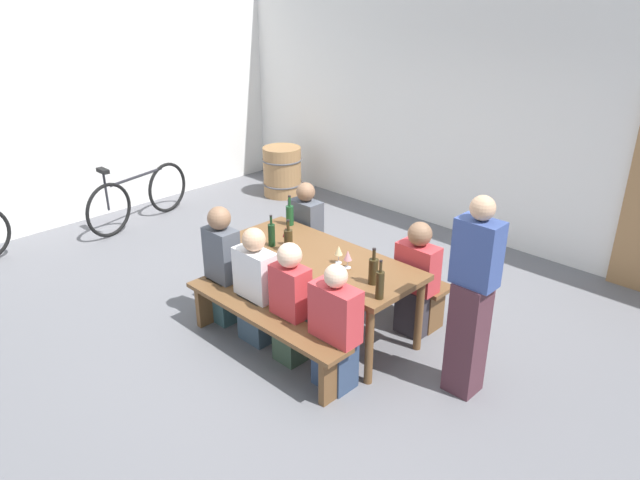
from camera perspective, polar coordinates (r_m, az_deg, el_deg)
name	(u,v)px	position (r m, az deg, el deg)	size (l,w,h in m)	color
ground_plane	(320,326)	(5.69, 0.00, -8.31)	(24.00, 24.00, 0.00)	slate
back_wall	(498,112)	(7.43, 16.86, 11.78)	(14.00, 0.20, 3.20)	white
side_wall	(85,98)	(8.54, -21.76, 12.59)	(0.20, 6.45, 3.20)	white
tasting_table	(320,263)	(5.37, 0.00, -2.26)	(1.92, 0.80, 0.75)	brown
bench_near	(263,322)	(5.11, -5.54, -7.93)	(1.82, 0.30, 0.45)	brown
bench_far	(368,270)	(5.98, 4.69, -2.86)	(1.82, 0.30, 0.45)	brown
wine_bottle_0	(380,284)	(4.60, 5.81, -4.27)	(0.07, 0.07, 0.33)	#332814
wine_bottle_1	(272,234)	(5.49, -4.70, 0.54)	(0.07, 0.07, 0.31)	#143319
wine_bottle_2	(288,240)	(5.37, -3.08, 0.00)	(0.08, 0.08, 0.31)	#332814
wine_bottle_3	(290,215)	(5.96, -2.94, 2.47)	(0.08, 0.08, 0.31)	#194723
wine_bottle_4	(373,271)	(4.82, 5.18, -2.96)	(0.08, 0.08, 0.32)	#332814
wine_glass_0	(348,256)	(5.06, 2.70, -1.55)	(0.07, 0.07, 0.16)	silver
wine_glass_1	(286,233)	(5.50, -3.32, 0.71)	(0.06, 0.06, 0.18)	silver
wine_glass_2	(339,251)	(5.14, 1.83, -1.05)	(0.07, 0.07, 0.17)	silver
seated_guest_near_0	(223,267)	(5.59, -9.39, -2.56)	(0.33, 0.24, 1.17)	#304D50
seated_guest_near_1	(256,289)	(5.28, -6.19, -4.70)	(0.40, 0.24, 1.10)	#374959
seated_guest_near_2	(291,305)	(4.97, -2.86, -6.31)	(0.32, 0.24, 1.10)	#364937
seated_guest_near_3	(335,331)	(4.68, 1.48, -8.81)	(0.41, 0.24, 1.09)	#314362
seated_guest_far_0	(306,236)	(6.25, -1.35, 0.41)	(0.34, 0.24, 1.14)	#535764
seated_guest_far_1	(416,281)	(5.43, 9.30, -3.95)	(0.38, 0.24, 1.10)	#332F35
standing_host	(472,302)	(4.62, 14.44, -5.80)	(0.33, 0.24, 1.66)	#4D2A34
wine_barrel	(282,171)	(9.00, -3.68, 6.64)	(0.61, 0.61, 0.74)	#9E7247
parked_bicycle_0	(139,197)	(8.25, -17.12, 3.98)	(0.44, 1.70, 0.90)	black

